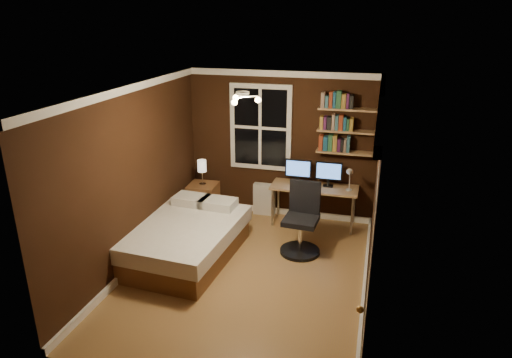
% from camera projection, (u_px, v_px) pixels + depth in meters
% --- Properties ---
extents(floor, '(4.20, 4.20, 0.00)m').
position_uv_depth(floor, '(247.00, 274.00, 6.24)').
color(floor, olive).
rests_on(floor, ground).
extents(wall_back, '(3.20, 0.04, 2.50)m').
position_uv_depth(wall_back, '(281.00, 146.00, 7.72)').
color(wall_back, black).
rests_on(wall_back, ground).
extents(wall_left, '(0.04, 4.20, 2.50)m').
position_uv_depth(wall_left, '(133.00, 177.00, 6.21)').
color(wall_left, black).
rests_on(wall_left, ground).
extents(wall_right, '(0.04, 4.20, 2.50)m').
position_uv_depth(wall_right, '(375.00, 201.00, 5.42)').
color(wall_right, black).
rests_on(wall_right, ground).
extents(ceiling, '(3.20, 4.20, 0.02)m').
position_uv_depth(ceiling, '(245.00, 90.00, 5.39)').
color(ceiling, white).
rests_on(ceiling, wall_back).
extents(window, '(1.06, 0.06, 1.46)m').
position_uv_depth(window, '(261.00, 127.00, 7.68)').
color(window, white).
rests_on(window, wall_back).
extents(door, '(0.03, 0.82, 2.05)m').
position_uv_depth(door, '(367.00, 288.00, 4.09)').
color(door, black).
rests_on(door, ground).
extents(door_knob, '(0.06, 0.06, 0.06)m').
position_uv_depth(door_knob, '(360.00, 310.00, 3.84)').
color(door_knob, gold).
rests_on(door_knob, door).
extents(ceiling_fixture, '(0.44, 0.44, 0.18)m').
position_uv_depth(ceiling_fixture, '(243.00, 100.00, 5.34)').
color(ceiling_fixture, beige).
rests_on(ceiling_fixture, ceiling).
extents(bookshelf_lower, '(0.92, 0.22, 0.03)m').
position_uv_depth(bookshelf_lower, '(345.00, 152.00, 7.35)').
color(bookshelf_lower, tan).
rests_on(bookshelf_lower, wall_back).
extents(books_row_lower, '(0.48, 0.16, 0.23)m').
position_uv_depth(books_row_lower, '(345.00, 144.00, 7.30)').
color(books_row_lower, maroon).
rests_on(books_row_lower, bookshelf_lower).
extents(bookshelf_middle, '(0.92, 0.22, 0.03)m').
position_uv_depth(bookshelf_middle, '(346.00, 131.00, 7.23)').
color(bookshelf_middle, tan).
rests_on(bookshelf_middle, wall_back).
extents(books_row_middle, '(0.54, 0.16, 0.23)m').
position_uv_depth(books_row_middle, '(347.00, 123.00, 7.18)').
color(books_row_middle, navy).
rests_on(books_row_middle, bookshelf_middle).
extents(bookshelf_upper, '(0.92, 0.22, 0.03)m').
position_uv_depth(bookshelf_upper, '(348.00, 109.00, 7.11)').
color(bookshelf_upper, tan).
rests_on(bookshelf_upper, wall_back).
extents(books_row_upper, '(0.48, 0.16, 0.23)m').
position_uv_depth(books_row_upper, '(348.00, 101.00, 7.06)').
color(books_row_upper, '#295F3B').
rests_on(books_row_upper, bookshelf_upper).
extents(bed, '(1.52, 2.02, 0.66)m').
position_uv_depth(bed, '(185.00, 239.00, 6.60)').
color(bed, brown).
rests_on(bed, ground).
extents(nightstand, '(0.49, 0.49, 0.59)m').
position_uv_depth(nightstand, '(203.00, 200.00, 7.93)').
color(nightstand, brown).
rests_on(nightstand, ground).
extents(bedside_lamp, '(0.15, 0.15, 0.44)m').
position_uv_depth(bedside_lamp, '(202.00, 172.00, 7.76)').
color(bedside_lamp, beige).
rests_on(bedside_lamp, nightstand).
extents(radiator, '(0.38, 0.13, 0.57)m').
position_uv_depth(radiator, '(264.00, 199.00, 8.02)').
color(radiator, silver).
rests_on(radiator, ground).
extents(desk, '(1.42, 0.53, 0.68)m').
position_uv_depth(desk, '(314.00, 190.00, 7.52)').
color(desk, tan).
rests_on(desk, ground).
extents(monitor_left, '(0.44, 0.12, 0.42)m').
position_uv_depth(monitor_left, '(298.00, 172.00, 7.57)').
color(monitor_left, black).
rests_on(monitor_left, desk).
extents(monitor_right, '(0.44, 0.12, 0.42)m').
position_uv_depth(monitor_right, '(329.00, 174.00, 7.44)').
color(monitor_right, black).
rests_on(monitor_right, desk).
extents(desk_lamp, '(0.14, 0.32, 0.44)m').
position_uv_depth(desk_lamp, '(349.00, 179.00, 7.18)').
color(desk_lamp, silver).
rests_on(desk_lamp, desk).
extents(office_chair, '(0.59, 0.59, 1.07)m').
position_uv_depth(office_chair, '(301.00, 226.00, 6.70)').
color(office_chair, black).
rests_on(office_chair, ground).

